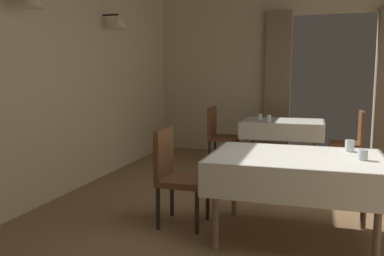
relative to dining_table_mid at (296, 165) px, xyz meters
name	(u,v)px	position (x,y,z in m)	size (l,w,h in m)	color
ground	(344,254)	(0.41, -0.22, -0.66)	(10.08, 10.08, 0.00)	olive
wall_left	(9,68)	(-2.78, -0.22, 0.85)	(0.49, 8.40, 3.00)	beige
wall_back	(332,71)	(0.41, 3.96, 0.85)	(6.40, 0.27, 3.00)	beige
dining_table_mid	(296,165)	(0.00, 0.00, 0.00)	(1.47, 1.07, 0.75)	#7A604C
dining_table_far	(282,127)	(-0.32, 2.74, -0.01)	(1.23, 0.88, 0.75)	#7A604C
chair_mid_left	(175,172)	(-1.12, 0.02, -0.15)	(0.44, 0.44, 0.93)	black
chair_far_right	(352,139)	(0.68, 2.63, -0.15)	(0.45, 0.44, 0.93)	black
chair_far_left	(219,133)	(-1.32, 2.72, -0.15)	(0.44, 0.44, 0.93)	black
glass_mid_a	(350,146)	(0.46, 0.31, 0.14)	(0.08, 0.08, 0.11)	silver
glass_mid_b	(363,155)	(0.53, -0.05, 0.13)	(0.08, 0.08, 0.08)	silver
glass_far_a	(268,118)	(-0.51, 2.48, 0.14)	(0.06, 0.06, 0.10)	silver
glass_far_b	(260,117)	(-0.67, 2.70, 0.13)	(0.07, 0.07, 0.09)	silver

